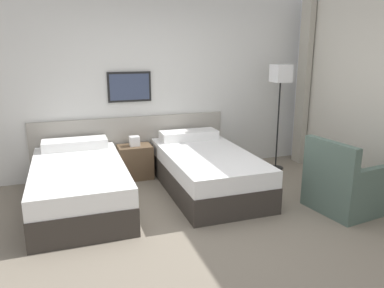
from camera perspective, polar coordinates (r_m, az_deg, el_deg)
name	(u,v)px	position (r m, az deg, el deg)	size (l,w,h in m)	color
ground_plane	(214,229)	(4.17, 3.41, -12.73)	(16.00, 16.00, 0.00)	slate
wall_headboard	(160,88)	(5.79, -4.94, 8.48)	(10.00, 0.10, 2.70)	silver
bed_near_door	(79,184)	(4.81, -16.79, -5.90)	(1.09, 2.03, 0.66)	#332D28
bed_near_window	(206,170)	(5.12, 2.22, -4.00)	(1.09, 2.03, 0.66)	#332D28
nightstand	(135,161)	(5.63, -8.63, -2.61)	(0.49, 0.36, 0.64)	brown
floor_lamp	(281,81)	(5.94, 13.34, 9.35)	(0.26, 0.26, 1.65)	black
armchair	(344,187)	(4.85, 22.18, -6.06)	(0.82, 0.83, 0.88)	#4C6056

